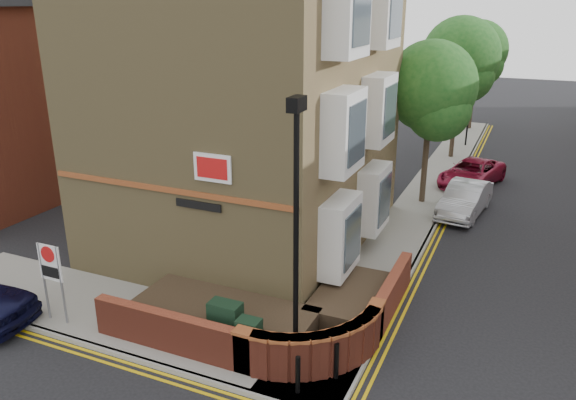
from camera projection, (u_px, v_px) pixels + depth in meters
The scene contains 22 objects.
ground at pixel (210, 383), 12.72m from camera, with size 120.00×120.00×0.00m, color black.
pavement_corner at pixel (128, 316), 15.33m from camera, with size 13.00×3.00×0.12m, color gray.
pavement_main at pixel (430, 189), 25.72m from camera, with size 2.00×32.00×0.12m, color gray.
kerb_side at pixel (89, 345), 14.03m from camera, with size 13.00×0.15×0.12m, color gray.
kerb_main_near at pixel (453, 192), 25.34m from camera, with size 0.15×32.00×0.12m, color gray.
yellow_lines_side at pixel (82, 352), 13.84m from camera, with size 13.00×0.28×0.01m, color gold.
yellow_lines_main at pixel (458, 193), 25.26m from camera, with size 0.28×32.00×0.01m, color gold.
corner_building at pixel (254, 63), 18.61m from camera, with size 8.95×10.40×13.60m.
garden_wall at pixel (259, 328), 14.87m from camera, with size 6.80×6.00×1.20m, color maroon, non-canonical shape.
lamppost at pixel (296, 240), 12.02m from camera, with size 0.25×0.50×6.30m.
utility_cabinet_large at pixel (226, 324), 13.71m from camera, with size 0.80×0.45×1.20m, color black.
utility_cabinet_small at pixel (249, 340), 13.16m from camera, with size 0.55×0.40×1.10m, color black.
bollard_near at pixel (298, 375), 12.11m from camera, with size 0.11×0.11×0.90m, color black.
bollard_far at pixel (336, 361), 12.57m from camera, with size 0.11×0.11×0.90m, color black.
zone_sign at pixel (51, 269), 14.50m from camera, with size 0.72×0.07×2.20m.
side_building at pixel (0, 92), 23.81m from camera, with size 6.40×10.40×9.00m.
tree_near at pixel (431, 93), 22.48m from camera, with size 3.64×3.65×6.70m.
tree_mid at pixel (460, 62), 29.21m from camera, with size 4.03×4.03×7.42m.
tree_far at pixel (477, 55), 36.20m from camera, with size 3.81×3.81×7.00m.
traffic_light_assembly at pixel (470, 100), 32.41m from camera, with size 0.20×0.16×4.20m.
silver_car_near at pixel (465, 199), 22.60m from camera, with size 1.38×3.95×1.30m, color #A5A7AD.
red_car_main at pixel (472, 173), 26.20m from camera, with size 2.00×4.33×1.20m, color maroon.
Camera 1 is at (5.91, -8.96, 8.18)m, focal length 35.00 mm.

